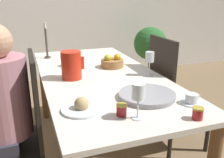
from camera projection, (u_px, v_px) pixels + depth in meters
name	position (u px, v px, depth m)	size (l,w,h in m)	color
ground_plane	(101.00, 154.00, 2.14)	(20.00, 20.00, 0.00)	#7F6647
dining_table	(100.00, 86.00, 1.94)	(0.86, 1.85, 0.72)	silver
chair_person_side	(19.00, 134.00, 1.50)	(0.42, 0.42, 0.98)	black
chair_opposite	(172.00, 94.00, 2.11)	(0.42, 0.42, 0.98)	black
red_pitcher	(71.00, 65.00, 1.78)	(0.17, 0.14, 0.20)	red
wine_glass_water	(150.00, 58.00, 1.85)	(0.06, 0.06, 0.18)	white
wine_glass_juice	(138.00, 94.00, 1.19)	(0.06, 0.06, 0.18)	white
teacup_near_person	(191.00, 99.00, 1.39)	(0.12, 0.12, 0.06)	silver
teacup_across	(67.00, 63.00, 2.12)	(0.12, 0.12, 0.06)	silver
serving_tray	(147.00, 95.00, 1.47)	(0.34, 0.34, 0.03)	#9E9EA3
bread_plate	(82.00, 107.00, 1.31)	(0.22, 0.22, 0.08)	silver
jam_jar_amber	(198.00, 113.00, 1.21)	(0.06, 0.06, 0.06)	#A81E1E
jam_jar_red	(121.00, 109.00, 1.25)	(0.06, 0.06, 0.06)	#A81E1E
fruit_bowl	(112.00, 62.00, 2.09)	(0.19, 0.19, 0.11)	#9E6B3D
candlestick_tall	(47.00, 45.00, 2.36)	(0.06, 0.06, 0.33)	#4C4238
potted_plant	(150.00, 45.00, 3.92)	(0.52, 0.52, 0.83)	beige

